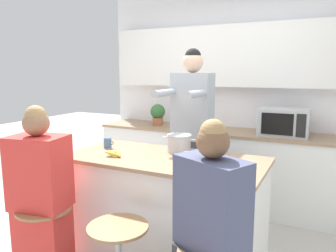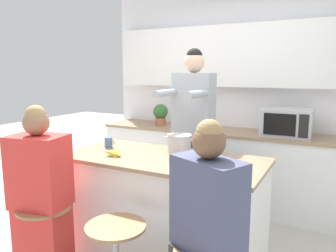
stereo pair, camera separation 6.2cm
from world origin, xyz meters
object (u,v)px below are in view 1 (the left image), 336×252
at_px(microwave, 284,122).
at_px(kitchen_island, 164,210).
at_px(coffee_cup_far, 188,162).
at_px(cooking_pot, 179,143).
at_px(fruit_bowl, 194,157).
at_px(bar_stool_leftmost, 46,240).
at_px(juice_carton, 213,143).
at_px(person_cooking, 192,141).
at_px(banana_bunch, 114,153).
at_px(coffee_cup_near, 108,143).
at_px(person_seated_near, 210,249).
at_px(person_wrapped_blanket, 41,203).
at_px(potted_plant, 158,114).

bearing_deg(microwave, kitchen_island, -118.04).
bearing_deg(coffee_cup_far, cooking_pot, 121.92).
bearing_deg(fruit_bowl, bar_stool_leftmost, -144.15).
bearing_deg(kitchen_island, juice_carton, 40.30).
height_order(coffee_cup_far, juice_carton, juice_carton).
bearing_deg(juice_carton, person_cooking, 131.65).
relative_size(person_cooking, banana_bunch, 10.87).
bearing_deg(banana_bunch, coffee_cup_near, 136.00).
height_order(coffee_cup_far, banana_bunch, coffee_cup_far).
relative_size(kitchen_island, person_seated_near, 1.20).
relative_size(bar_stool_leftmost, banana_bunch, 3.67).
height_order(person_cooking, person_wrapped_blanket, person_cooking).
bearing_deg(person_wrapped_blanket, coffee_cup_far, 15.32).
bearing_deg(person_seated_near, juice_carton, 132.58).
distance_m(kitchen_island, person_wrapped_blanket, 0.98).
xyz_separation_m(juice_carton, potted_plant, (-1.17, 1.19, 0.05)).
xyz_separation_m(person_seated_near, microwave, (0.12, 2.11, 0.46)).
distance_m(bar_stool_leftmost, fruit_bowl, 1.30).
relative_size(kitchen_island, microwave, 3.15).
height_order(person_cooking, juice_carton, person_cooking).
bearing_deg(potted_plant, bar_stool_leftmost, -85.45).
bearing_deg(coffee_cup_near, fruit_bowl, -4.77).
height_order(cooking_pot, coffee_cup_far, cooking_pot).
relative_size(banana_bunch, juice_carton, 0.84).
distance_m(fruit_bowl, potted_plant, 1.84).
xyz_separation_m(coffee_cup_near, banana_bunch, (0.24, -0.23, -0.02)).
bearing_deg(coffee_cup_near, person_seated_near, -30.61).
xyz_separation_m(person_wrapped_blanket, microwave, (1.45, 2.11, 0.42)).
bearing_deg(coffee_cup_near, coffee_cup_far, -15.91).
bearing_deg(kitchen_island, fruit_bowl, -0.51).
distance_m(person_cooking, juice_carton, 0.56).
height_order(person_seated_near, coffee_cup_far, person_seated_near).
xyz_separation_m(fruit_bowl, microwave, (0.50, 1.44, 0.12)).
height_order(banana_bunch, microwave, microwave).
height_order(kitchen_island, potted_plant, potted_plant).
bearing_deg(cooking_pot, person_cooking, 98.78).
xyz_separation_m(person_cooking, banana_bunch, (-0.35, -0.85, 0.02)).
distance_m(coffee_cup_near, coffee_cup_far, 0.95).
relative_size(person_wrapped_blanket, banana_bunch, 8.16).
height_order(bar_stool_leftmost, person_wrapped_blanket, person_wrapped_blanket).
xyz_separation_m(person_cooking, coffee_cup_far, (0.33, -0.88, 0.04)).
height_order(bar_stool_leftmost, coffee_cup_near, coffee_cup_near).
height_order(coffee_cup_near, microwave, microwave).
height_order(bar_stool_leftmost, person_seated_near, person_seated_near).
height_order(juice_carton, potted_plant, potted_plant).
xyz_separation_m(banana_bunch, juice_carton, (0.72, 0.44, 0.07)).
height_order(microwave, potted_plant, microwave).
height_order(cooking_pot, juice_carton, juice_carton).
bearing_deg(coffee_cup_far, person_cooking, 110.27).
bearing_deg(microwave, person_wrapped_blanket, -124.50).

